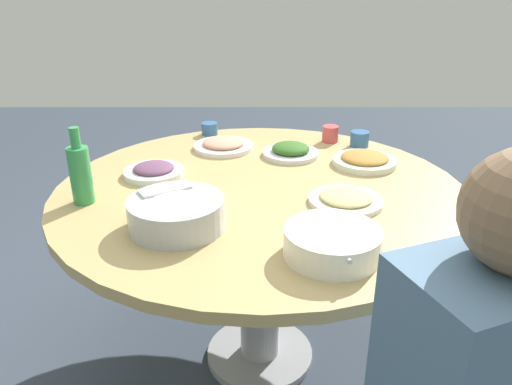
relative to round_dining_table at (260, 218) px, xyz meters
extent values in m
plane|color=#353E4B|center=(0.00, 0.00, -0.62)|extent=(8.00, 8.00, 0.00)
cylinder|color=#99999E|center=(0.00, 0.00, -0.60)|extent=(0.42, 0.42, 0.03)
cylinder|color=#99999E|center=(0.00, 0.00, -0.25)|extent=(0.15, 0.15, 0.68)
cylinder|color=tan|center=(0.00, 0.00, 0.10)|extent=(1.39, 1.39, 0.03)
cylinder|color=#B2B5BA|center=(0.30, -0.24, 0.17)|extent=(0.28, 0.28, 0.09)
ellipsoid|color=white|center=(0.30, -0.24, 0.17)|extent=(0.23, 0.23, 0.10)
cube|color=white|center=(0.23, -0.28, 0.21)|extent=(0.13, 0.16, 0.01)
cylinder|color=white|center=(0.45, 0.18, 0.16)|extent=(0.25, 0.25, 0.07)
cylinder|color=black|center=(0.45, 0.18, 0.15)|extent=(0.22, 0.22, 0.05)
cylinder|color=silver|center=(0.45, 0.18, 0.18)|extent=(0.28, 0.05, 0.01)
cylinder|color=silver|center=(0.13, 0.27, 0.13)|extent=(0.24, 0.24, 0.02)
ellipsoid|color=tan|center=(0.13, 0.27, 0.14)|extent=(0.17, 0.17, 0.03)
cylinder|color=white|center=(-0.40, -0.15, 0.13)|extent=(0.25, 0.25, 0.02)
ellipsoid|color=tan|center=(-0.40, -0.15, 0.15)|extent=(0.17, 0.17, 0.03)
cylinder|color=silver|center=(-0.10, -0.38, 0.13)|extent=(0.22, 0.22, 0.02)
ellipsoid|color=#643E5A|center=(-0.10, -0.38, 0.15)|extent=(0.15, 0.15, 0.03)
cylinder|color=silver|center=(-0.21, 0.40, 0.13)|extent=(0.24, 0.24, 0.02)
ellipsoid|color=#A4732F|center=(-0.21, 0.40, 0.15)|extent=(0.18, 0.18, 0.03)
cylinder|color=silver|center=(-0.31, 0.12, 0.13)|extent=(0.22, 0.22, 0.02)
ellipsoid|color=#30601F|center=(-0.31, 0.12, 0.15)|extent=(0.15, 0.15, 0.04)
cylinder|color=#31914C|center=(0.12, -0.56, 0.21)|extent=(0.07, 0.07, 0.18)
cylinder|color=#31914C|center=(0.12, -0.56, 0.34)|extent=(0.03, 0.03, 0.06)
cylinder|color=#C6474A|center=(-0.49, 0.30, 0.16)|extent=(0.07, 0.07, 0.07)
cylinder|color=#2E5A8F|center=(-0.43, 0.42, 0.15)|extent=(0.08, 0.08, 0.06)
cylinder|color=#2D5C95|center=(-0.60, -0.22, 0.15)|extent=(0.07, 0.07, 0.05)
cube|color=slate|center=(0.93, 0.37, 0.17)|extent=(0.31, 0.39, 0.46)
camera|label=1|loc=(1.57, -0.02, 0.80)|focal=35.21mm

